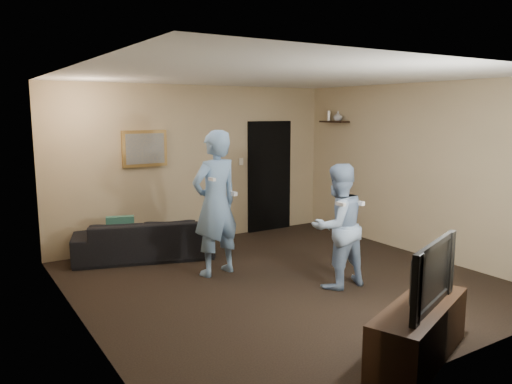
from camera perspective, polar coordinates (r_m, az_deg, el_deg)
ground at (r=6.57m, az=3.03°, el=-10.14°), size 5.00×5.00×0.00m
ceiling at (r=6.21m, az=3.23°, el=13.11°), size 5.00×5.00×0.04m
wall_back at (r=8.41m, az=-6.81°, el=3.17°), size 5.00×0.04×2.60m
wall_front at (r=4.50m, az=21.95°, el=-2.73°), size 5.00×0.04×2.60m
wall_left at (r=5.24m, az=-19.76°, el=-0.98°), size 0.04×5.00×2.60m
wall_right at (r=7.97m, az=17.96°, el=2.45°), size 0.04×5.00×2.60m
sofa at (r=7.65m, az=-12.69°, el=-5.26°), size 2.16×1.36×0.59m
throw_pillow at (r=7.50m, az=-15.23°, el=-4.19°), size 0.41×0.24×0.40m
painting_frame at (r=8.01m, az=-12.61°, el=4.87°), size 0.72×0.05×0.57m
painting_canvas at (r=7.99m, az=-12.54°, el=4.86°), size 0.62×0.01×0.47m
doorway at (r=9.13m, az=1.54°, el=1.82°), size 0.90×0.06×2.00m
light_switch at (r=8.78m, az=-1.73°, el=3.49°), size 0.08×0.02×0.12m
wall_shelf at (r=9.10m, az=8.93°, el=7.94°), size 0.20×0.60×0.03m
shelf_vase at (r=9.03m, az=9.34°, el=8.55°), size 0.18×0.18×0.17m
shelf_figurine at (r=9.21m, az=8.32°, el=8.62°), size 0.06×0.06×0.18m
tv_console at (r=4.80m, az=18.11°, el=-14.96°), size 1.46×0.92×0.50m
television at (r=4.61m, az=18.45°, el=-8.75°), size 1.01×0.50×0.59m
wii_player_left at (r=6.63m, az=-4.65°, el=-1.30°), size 0.78×0.58×1.94m
wii_player_right at (r=6.25m, az=9.32°, el=-3.86°), size 0.76×0.59×1.55m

